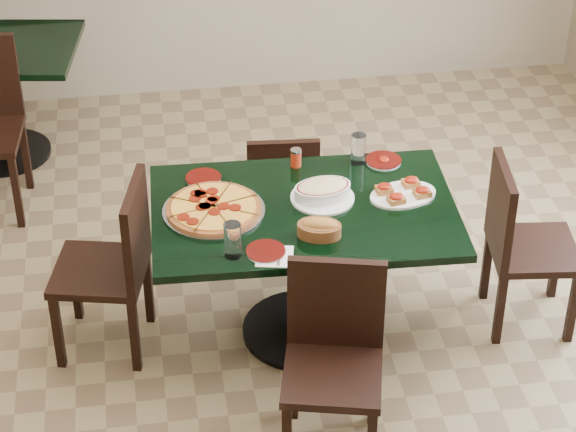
{
  "coord_description": "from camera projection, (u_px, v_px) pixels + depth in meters",
  "views": [
    {
      "loc": [
        -0.56,
        -4.19,
        3.66
      ],
      "look_at": [
        0.07,
        0.0,
        0.77
      ],
      "focal_mm": 70.0,
      "sensor_mm": 36.0,
      "label": 1
    }
  ],
  "objects": [
    {
      "name": "bread_basket",
      "position": [
        319.0,
        228.0,
        5.01
      ],
      "size": [
        0.23,
        0.18,
        0.09
      ],
      "rotation": [
        0.0,
        0.0,
        -0.26
      ],
      "color": "brown",
      "rests_on": "main_table"
    },
    {
      "name": "chair_left",
      "position": [
        116.0,
        259.0,
        5.28
      ],
      "size": [
        0.51,
        0.51,
        0.92
      ],
      "rotation": [
        0.0,
        0.0,
        -1.79
      ],
      "color": "black",
      "rests_on": "floor"
    },
    {
      "name": "water_glass_a",
      "position": [
        358.0,
        149.0,
        5.5
      ],
      "size": [
        0.07,
        0.07,
        0.16
      ],
      "primitive_type": "cylinder",
      "color": "white",
      "rests_on": "main_table"
    },
    {
      "name": "pepperoni_pizza",
      "position": [
        214.0,
        209.0,
        5.18
      ],
      "size": [
        0.48,
        0.48,
        0.04
      ],
      "rotation": [
        0.0,
        0.0,
        0.29
      ],
      "color": "#B6B6BD",
      "rests_on": "main_table"
    },
    {
      "name": "side_plate_far_r",
      "position": [
        383.0,
        161.0,
        5.55
      ],
      "size": [
        0.18,
        0.18,
        0.03
      ],
      "rotation": [
        0.0,
        0.0,
        0.21
      ],
      "color": "white",
      "rests_on": "main_table"
    },
    {
      "name": "bruschetta_platter",
      "position": [
        403.0,
        192.0,
        5.28
      ],
      "size": [
        0.37,
        0.29,
        0.05
      ],
      "rotation": [
        0.0,
        0.0,
        0.23
      ],
      "color": "white",
      "rests_on": "main_table"
    },
    {
      "name": "water_glass_b",
      "position": [
        233.0,
        240.0,
        4.86
      ],
      "size": [
        0.08,
        0.08,
        0.16
      ],
      "primitive_type": "cylinder",
      "color": "white",
      "rests_on": "main_table"
    },
    {
      "name": "lasagna_casserole",
      "position": [
        322.0,
        191.0,
        5.25
      ],
      "size": [
        0.3,
        0.3,
        0.09
      ],
      "rotation": [
        0.0,
        0.0,
        0.17
      ],
      "color": "white",
      "rests_on": "main_table"
    },
    {
      "name": "chair_right",
      "position": [
        519.0,
        238.0,
        5.44
      ],
      "size": [
        0.46,
        0.46,
        0.9
      ],
      "rotation": [
        0.0,
        0.0,
        1.46
      ],
      "color": "black",
      "rests_on": "floor"
    },
    {
      "name": "main_table",
      "position": [
        304.0,
        240.0,
        5.31
      ],
      "size": [
        1.45,
        0.96,
        0.75
      ],
      "rotation": [
        0.0,
        0.0,
        -0.04
      ],
      "color": "black",
      "rests_on": "floor"
    },
    {
      "name": "side_plate_near",
      "position": [
        266.0,
        252.0,
        4.92
      ],
      "size": [
        0.17,
        0.17,
        0.02
      ],
      "rotation": [
        0.0,
        0.0,
        0.21
      ],
      "color": "white",
      "rests_on": "main_table"
    },
    {
      "name": "side_plate_far_l",
      "position": [
        203.0,
        178.0,
        5.41
      ],
      "size": [
        0.17,
        0.17,
        0.02
      ],
      "rotation": [
        0.0,
        0.0,
        -0.18
      ],
      "color": "white",
      "rests_on": "main_table"
    },
    {
      "name": "chair_near",
      "position": [
        334.0,
        350.0,
        4.77
      ],
      "size": [
        0.5,
        0.5,
        0.89
      ],
      "rotation": [
        0.0,
        0.0,
        -0.24
      ],
      "color": "black",
      "rests_on": "floor"
    },
    {
      "name": "napkin_setting",
      "position": [
        275.0,
        256.0,
        4.9
      ],
      "size": [
        0.19,
        0.19,
        0.01
      ],
      "rotation": [
        0.0,
        0.0,
        -0.2
      ],
      "color": "white",
      "rests_on": "main_table"
    },
    {
      "name": "chair_far",
      "position": [
        282.0,
        191.0,
        5.91
      ],
      "size": [
        0.4,
        0.4,
        0.79
      ],
      "rotation": [
        0.0,
        0.0,
        3.07
      ],
      "color": "black",
      "rests_on": "floor"
    },
    {
      "name": "pepper_shaker",
      "position": [
        296.0,
        158.0,
        5.49
      ],
      "size": [
        0.05,
        0.05,
        0.09
      ],
      "color": "red",
      "rests_on": "main_table"
    },
    {
      "name": "floor",
      "position": [
        274.0,
        345.0,
        5.55
      ],
      "size": [
        5.5,
        5.5,
        0.0
      ],
      "primitive_type": "plane",
      "color": "olive",
      "rests_on": "ground"
    }
  ]
}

